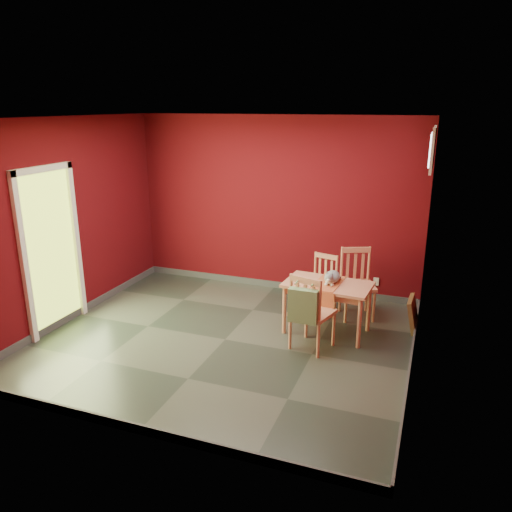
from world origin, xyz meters
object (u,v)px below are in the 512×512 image
(chair_far_left, at_px, (321,284))
(picture_frame, at_px, (413,314))
(chair_far_right, at_px, (357,282))
(cat, at_px, (332,275))
(tote_bag, at_px, (303,306))
(chair_near, at_px, (311,311))
(dining_table, at_px, (328,289))

(chair_far_left, height_order, picture_frame, chair_far_left)
(chair_far_right, distance_m, picture_frame, 0.85)
(picture_frame, bearing_deg, cat, -157.87)
(chair_far_right, bearing_deg, tote_bag, -105.45)
(chair_near, distance_m, cat, 0.66)
(dining_table, distance_m, cat, 0.20)
(dining_table, relative_size, picture_frame, 2.54)
(chair_far_right, relative_size, tote_bag, 2.02)
(chair_far_right, height_order, chair_near, chair_near)
(chair_near, bearing_deg, chair_far_right, 73.59)
(chair_far_left, relative_size, chair_far_right, 0.87)
(tote_bag, relative_size, cat, 1.19)
(chair_far_right, xyz_separation_m, chair_near, (-0.35, -1.19, 0.00))
(picture_frame, bearing_deg, tote_bag, -133.98)
(chair_near, bearing_deg, tote_bag, -100.16)
(dining_table, distance_m, tote_bag, 0.76)
(chair_far_left, bearing_deg, cat, -65.26)
(dining_table, bearing_deg, chair_near, -99.11)
(cat, bearing_deg, chair_near, -112.39)
(chair_far_right, relative_size, chair_near, 1.00)
(tote_bag, height_order, cat, tote_bag)
(dining_table, height_order, chair_near, chair_near)
(chair_far_left, relative_size, cat, 2.10)
(chair_far_right, xyz_separation_m, picture_frame, (0.78, -0.20, -0.27))
(dining_table, distance_m, chair_far_right, 0.72)
(chair_far_right, bearing_deg, picture_frame, -14.29)
(cat, bearing_deg, picture_frame, 11.62)
(chair_far_right, bearing_deg, cat, -110.55)
(dining_table, height_order, chair_far_left, chair_far_left)
(tote_bag, bearing_deg, cat, 78.59)
(chair_far_left, xyz_separation_m, picture_frame, (1.27, -0.16, -0.21))
(tote_bag, bearing_deg, chair_far_left, 94.13)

